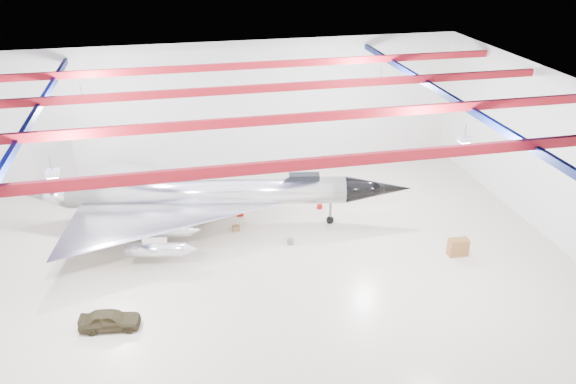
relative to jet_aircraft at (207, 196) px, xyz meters
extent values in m
plane|color=beige|center=(2.64, -4.98, -2.40)|extent=(40.00, 40.00, 0.00)
plane|color=silver|center=(2.64, 10.02, 3.10)|extent=(40.00, 0.00, 40.00)
plane|color=silver|center=(22.64, -4.98, 3.10)|extent=(0.00, 30.00, 30.00)
plane|color=#0A0F38|center=(2.64, -4.98, 8.60)|extent=(40.00, 40.00, 0.00)
cube|color=maroon|center=(2.64, -13.98, 8.00)|extent=(39.50, 0.25, 0.50)
cube|color=maroon|center=(2.64, -7.98, 8.00)|extent=(39.50, 0.25, 0.50)
cube|color=maroon|center=(2.64, -1.98, 8.00)|extent=(39.50, 0.25, 0.50)
cube|color=maroon|center=(2.64, 4.02, 8.00)|extent=(39.50, 0.25, 0.50)
cube|color=#0B1544|center=(-9.36, -4.98, 7.70)|extent=(0.25, 29.50, 0.40)
cube|color=#0B1544|center=(14.64, -4.98, 7.70)|extent=(0.25, 29.50, 0.40)
cube|color=silver|center=(-7.36, -10.98, 7.30)|extent=(0.55, 0.55, 0.25)
cube|color=silver|center=(12.64, -10.98, 7.30)|extent=(0.55, 0.55, 0.25)
cube|color=silver|center=(-7.36, 1.02, 7.30)|extent=(0.55, 0.55, 0.25)
cube|color=silver|center=(12.64, 1.02, 7.30)|extent=(0.55, 0.55, 0.25)
cylinder|color=silver|center=(0.05, -0.01, 0.28)|extent=(19.21, 5.16, 1.92)
cone|color=black|center=(11.85, -2.05, 0.28)|extent=(5.05, 2.71, 1.92)
cone|color=silver|center=(-10.80, 1.87, 0.28)|extent=(3.16, 2.38, 1.92)
cube|color=silver|center=(-9.86, 1.71, 2.77)|extent=(2.66, 0.57, 4.31)
cube|color=black|center=(6.66, -1.15, 1.28)|extent=(2.21, 1.12, 0.48)
cylinder|color=silver|center=(-3.68, -4.71, -1.06)|extent=(3.73, 1.47, 0.86)
cylinder|color=silver|center=(-3.27, -2.35, -1.06)|extent=(3.73, 1.47, 0.86)
cylinder|color=silver|center=(-2.29, 3.31, -1.06)|extent=(3.73, 1.47, 0.86)
cylinder|color=silver|center=(-1.88, 5.67, -1.06)|extent=(3.73, 1.47, 0.86)
cylinder|color=#59595B|center=(8.55, -1.48, -1.54)|extent=(0.17, 0.17, 1.72)
cylinder|color=black|center=(8.55, -1.48, -2.14)|extent=(0.56, 0.30, 0.54)
cylinder|color=#59595B|center=(-4.13, -1.71, -1.54)|extent=(0.17, 0.17, 1.72)
cylinder|color=black|center=(-4.13, -1.71, -2.14)|extent=(0.56, 0.30, 0.54)
cylinder|color=#59595B|center=(-3.31, 3.01, -1.54)|extent=(0.17, 0.17, 1.72)
cylinder|color=black|center=(-3.31, 3.01, -2.14)|extent=(0.56, 0.30, 0.54)
imported|color=#312B18|center=(-6.21, -10.04, -1.85)|extent=(3.37, 1.68, 1.10)
cube|color=brown|center=(15.51, -7.34, -1.82)|extent=(1.31, 0.69, 1.18)
cube|color=olive|center=(-0.60, 0.51, -2.24)|extent=(0.51, 0.43, 0.32)
cube|color=#9B150F|center=(2.35, 1.06, -2.23)|extent=(0.53, 0.43, 0.35)
cylinder|color=#59595B|center=(5.12, -3.68, -2.22)|extent=(0.46, 0.46, 0.37)
cube|color=olive|center=(5.01, 3.19, -2.22)|extent=(0.55, 0.45, 0.37)
cube|color=#59595B|center=(-2.92, 2.97, -2.28)|extent=(0.43, 0.40, 0.25)
cylinder|color=#9B150F|center=(8.43, 0.90, -2.21)|extent=(0.49, 0.49, 0.38)
cube|color=olive|center=(1.78, -1.07, -2.22)|extent=(0.52, 0.41, 0.36)
cylinder|color=#59595B|center=(2.96, 4.96, -2.21)|extent=(0.44, 0.44, 0.39)
camera|label=1|loc=(-1.97, -35.42, 17.55)|focal=35.00mm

